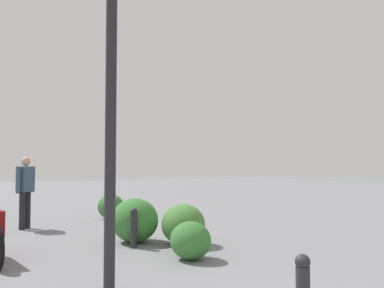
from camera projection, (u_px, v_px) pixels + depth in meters
The scene contains 7 objects.
lamppost at pixel (111, 58), 5.20m from camera, with size 0.98×0.28×4.38m.
pedestrian at pixel (25, 187), 9.80m from camera, with size 0.50×0.44×1.71m.
bollard_mid at pixel (134, 227), 7.59m from camera, with size 0.13×0.13×0.73m.
shrub_low at pixel (111, 206), 11.61m from camera, with size 0.81×0.73×0.69m.
shrub_round at pixel (183, 224), 7.88m from camera, with size 0.91×0.82×0.78m.
shrub_wide at pixel (135, 220), 8.14m from camera, with size 1.01×0.91×0.86m.
shrub_tall at pixel (191, 240), 6.67m from camera, with size 0.72×0.65×0.61m.
Camera 1 is at (-1.67, 1.85, 1.55)m, focal length 38.60 mm.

